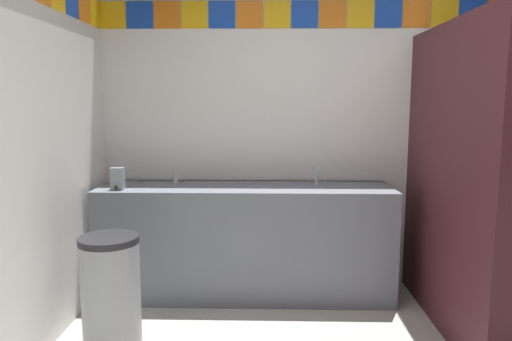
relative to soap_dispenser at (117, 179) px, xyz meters
name	(u,v)px	position (x,y,z in m)	size (l,w,h in m)	color
wall_back	(343,128)	(1.68, 0.47, 0.35)	(3.83, 0.09, 2.53)	white
vanity_counter	(246,240)	(0.92, 0.16, -0.49)	(2.19, 0.55, 0.85)	slate
faucet_left	(175,177)	(0.37, 0.25, -0.03)	(0.04, 0.10, 0.14)	silver
faucet_right	(317,178)	(1.47, 0.25, -0.03)	(0.04, 0.10, 0.14)	silver
soap_dispenser	(117,179)	(0.00, 0.00, 0.00)	(0.09, 0.09, 0.16)	gray
stall_divider	(488,186)	(2.38, -0.58, 0.06)	(0.92, 1.50, 1.97)	#471E23
toilet	(494,268)	(2.70, -0.07, -0.62)	(0.39, 0.49, 0.74)	white
trash_bin	(111,290)	(0.13, -0.62, -0.59)	(0.36, 0.36, 0.67)	#999EA3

